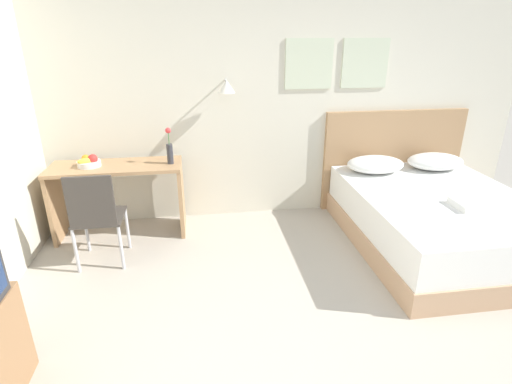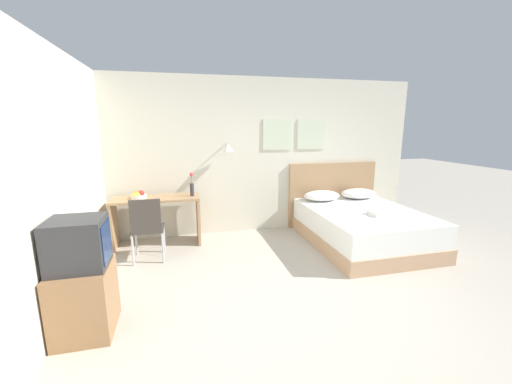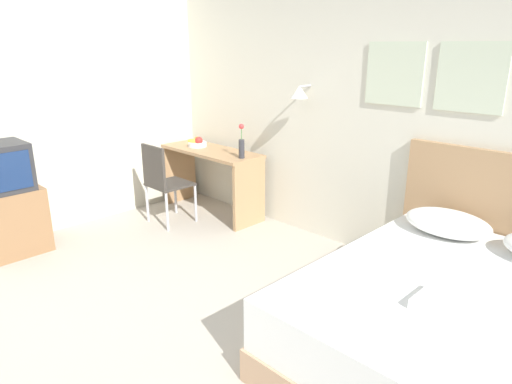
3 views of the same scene
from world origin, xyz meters
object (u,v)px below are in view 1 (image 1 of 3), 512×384
object	(u,v)px
bed	(437,221)
fruit_bowl	(89,162)
desk	(118,186)
pillow_left	(375,164)
flower_vase	(170,150)
pillow_right	(435,161)
headboard	(392,159)
folded_towel_near_foot	(469,204)
desk_chair	(96,213)

from	to	relation	value
bed	fruit_bowl	bearing A→B (deg)	167.74
desk	pillow_left	bearing A→B (deg)	0.01
pillow_left	flower_vase	xyz separation A→B (m)	(-2.24, -0.03, 0.27)
pillow_right	headboard	bearing A→B (deg)	139.68
headboard	flower_vase	bearing A→B (deg)	-172.56
pillow_left	folded_towel_near_foot	size ratio (longest dim) A/B	2.33
bed	pillow_left	distance (m)	0.91
pillow_left	desk_chair	world-z (taller)	desk_chair
headboard	folded_towel_near_foot	bearing A→B (deg)	-87.33
bed	folded_towel_near_foot	bearing A→B (deg)	-78.33
desk	flower_vase	xyz separation A→B (m)	(0.55, -0.03, 0.37)
headboard	pillow_left	distance (m)	0.48
bed	flower_vase	world-z (taller)	flower_vase
headboard	desk	world-z (taller)	headboard
pillow_left	headboard	bearing A→B (deg)	40.32
headboard	desk	bearing A→B (deg)	-174.44
pillow_right	flower_vase	distance (m)	2.97
fruit_bowl	pillow_right	bearing A→B (deg)	0.14
desk_chair	flower_vase	bearing A→B (deg)	42.73
bed	headboard	distance (m)	1.10
headboard	fruit_bowl	world-z (taller)	headboard
flower_vase	bed	bearing A→B (deg)	-15.36
headboard	folded_towel_near_foot	world-z (taller)	headboard
headboard	folded_towel_near_foot	distance (m)	1.36
pillow_left	folded_towel_near_foot	distance (m)	1.14
folded_towel_near_foot	flower_vase	distance (m)	2.87
pillow_right	desk	size ratio (longest dim) A/B	0.49
flower_vase	pillow_right	bearing A→B (deg)	0.64
headboard	fruit_bowl	size ratio (longest dim) A/B	7.64
pillow_left	desk_chair	xyz separation A→B (m)	(-2.88, -0.63, -0.11)
bed	headboard	world-z (taller)	headboard
headboard	desk	distance (m)	3.17
pillow_left	desk	size ratio (longest dim) A/B	0.49
pillow_right	folded_towel_near_foot	xyz separation A→B (m)	(-0.30, -1.05, -0.05)
pillow_left	fruit_bowl	world-z (taller)	fruit_bowl
headboard	desk_chair	world-z (taller)	headboard
desk	bed	bearing A→B (deg)	-13.32
headboard	desk_chair	size ratio (longest dim) A/B	1.88
desk_chair	flower_vase	xyz separation A→B (m)	(0.64, 0.60, 0.38)
headboard	desk	xyz separation A→B (m)	(-3.15, -0.31, -0.05)
folded_towel_near_foot	fruit_bowl	xyz separation A→B (m)	(-3.46, 1.04, 0.23)
folded_towel_near_foot	desk_chair	bearing A→B (deg)	172.67
desk	flower_vase	distance (m)	0.67
pillow_right	folded_towel_near_foot	distance (m)	1.10
pillow_right	folded_towel_near_foot	size ratio (longest dim) A/B	2.33
pillow_left	folded_towel_near_foot	world-z (taller)	pillow_left
headboard	folded_towel_near_foot	size ratio (longest dim) A/B	6.22
pillow_left	pillow_right	xyz separation A→B (m)	(0.72, 0.00, 0.00)
pillow_left	desk	world-z (taller)	desk
bed	desk	bearing A→B (deg)	166.68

